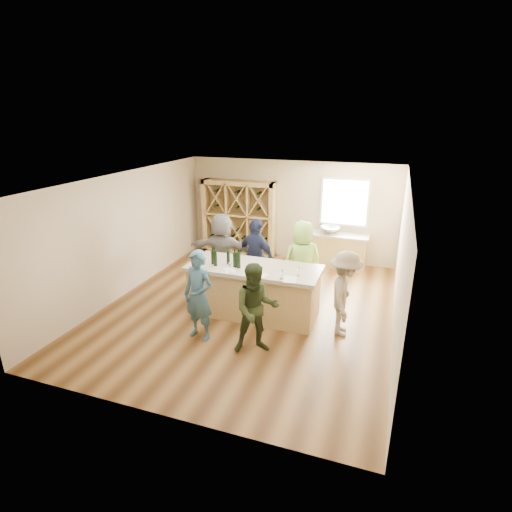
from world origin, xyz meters
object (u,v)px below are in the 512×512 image
(wine_bottle_c, at_px, (228,258))
(person_far_left, at_px, (222,251))
(sink, at_px, (330,230))
(wine_bottle_d, at_px, (235,260))
(wine_rack, at_px, (239,218))
(person_server, at_px, (344,294))
(wine_bottle_a, at_px, (213,257))
(wine_bottle_e, at_px, (239,260))
(wine_bottle_b, at_px, (215,258))
(person_far_mid, at_px, (256,257))
(person_near_left, at_px, (199,296))
(tasting_counter_base, at_px, (254,292))
(person_near_right, at_px, (256,309))
(person_far_right, at_px, (302,262))

(wine_bottle_c, xyz_separation_m, person_far_left, (-0.64, 1.13, -0.30))
(sink, distance_m, wine_bottle_d, 3.84)
(wine_rack, relative_size, person_server, 1.32)
(wine_bottle_a, bearing_deg, wine_bottle_e, -3.54)
(wine_rack, height_order, wine_bottle_b, wine_rack)
(person_server, distance_m, person_far_mid, 2.44)
(person_near_left, bearing_deg, wine_bottle_d, 87.28)
(tasting_counter_base, bearing_deg, person_far_mid, 106.32)
(wine_bottle_c, bearing_deg, person_near_right, -49.92)
(wine_bottle_e, height_order, person_far_right, person_far_right)
(tasting_counter_base, height_order, wine_bottle_c, wine_bottle_c)
(wine_bottle_c, distance_m, person_near_right, 1.66)
(wine_bottle_d, height_order, wine_bottle_e, wine_bottle_e)
(wine_bottle_d, relative_size, person_far_mid, 0.17)
(sink, relative_size, wine_bottle_c, 1.95)
(person_server, bearing_deg, wine_bottle_b, 86.16)
(wine_bottle_b, relative_size, wine_bottle_e, 0.95)
(wine_rack, distance_m, wine_bottle_c, 3.73)
(wine_bottle_b, bearing_deg, wine_bottle_c, 38.21)
(wine_bottle_a, relative_size, person_near_right, 0.17)
(person_far_left, bearing_deg, person_far_mid, 166.35)
(wine_bottle_e, xyz_separation_m, person_near_right, (0.76, -1.11, -0.42))
(tasting_counter_base, relative_size, wine_bottle_c, 9.37)
(wine_bottle_d, bearing_deg, wine_bottle_a, 176.53)
(person_near_right, xyz_separation_m, person_far_left, (-1.68, 2.37, 0.10))
(person_near_right, bearing_deg, person_far_left, 99.21)
(tasting_counter_base, bearing_deg, wine_rack, 116.02)
(wine_rack, distance_m, person_far_left, 2.47)
(wine_bottle_c, relative_size, wine_bottle_d, 0.91)
(person_near_right, bearing_deg, wine_bottle_c, 103.98)
(wine_bottle_a, bearing_deg, person_near_right, -40.32)
(person_far_right, bearing_deg, wine_rack, -76.37)
(wine_bottle_b, distance_m, person_far_mid, 1.32)
(person_server, bearing_deg, wine_bottle_c, 82.19)
(wine_bottle_c, xyz_separation_m, wine_bottle_e, (0.28, -0.13, 0.03))
(wine_bottle_a, height_order, person_far_left, person_far_left)
(wine_bottle_c, relative_size, person_near_right, 0.17)
(person_near_left, relative_size, person_server, 1.04)
(sink, bearing_deg, tasting_counter_base, -106.29)
(wine_bottle_a, bearing_deg, person_far_right, 35.17)
(wine_bottle_c, xyz_separation_m, person_far_right, (1.31, 1.06, -0.30))
(wine_bottle_a, height_order, person_near_right, person_near_right)
(wine_bottle_a, relative_size, person_server, 0.17)
(tasting_counter_base, relative_size, wine_bottle_a, 9.20)
(wine_rack, height_order, person_far_mid, wine_rack)
(wine_bottle_a, distance_m, person_near_right, 1.81)
(wine_bottle_c, relative_size, person_far_right, 0.15)
(sink, relative_size, person_near_left, 0.31)
(wine_bottle_a, height_order, person_near_left, person_near_left)
(sink, xyz_separation_m, person_near_right, (-0.50, -4.70, -0.19))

